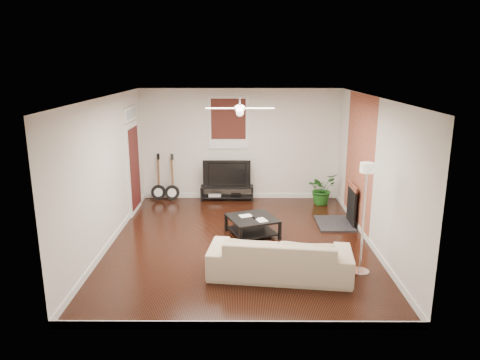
{
  "coord_description": "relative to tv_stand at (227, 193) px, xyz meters",
  "views": [
    {
      "loc": [
        0.04,
        -8.24,
        3.4
      ],
      "look_at": [
        0.0,
        0.4,
        1.15
      ],
      "focal_mm": 33.75,
      "sensor_mm": 36.0,
      "label": 1
    }
  ],
  "objects": [
    {
      "name": "door_left",
      "position": [
        -2.12,
        -0.88,
        1.06
      ],
      "size": [
        0.08,
        1.0,
        2.5
      ],
      "primitive_type": "cube",
      "color": "white",
      "rests_on": "wall_left"
    },
    {
      "name": "coffee_table",
      "position": [
        0.59,
        -2.4,
        0.0
      ],
      "size": [
        1.15,
        1.15,
        0.37
      ],
      "primitive_type": "cube",
      "rotation": [
        0.0,
        0.0,
        0.37
      ],
      "color": "black",
      "rests_on": "floor"
    },
    {
      "name": "brick_accent",
      "position": [
        2.83,
        -1.78,
        1.21
      ],
      "size": [
        0.02,
        2.2,
        2.8
      ],
      "primitive_type": "cube",
      "color": "#AF5538",
      "rests_on": "floor"
    },
    {
      "name": "window_back",
      "position": [
        0.04,
        0.19,
        1.76
      ],
      "size": [
        1.0,
        0.06,
        1.3
      ],
      "primitive_type": "cube",
      "color": "#3A1910",
      "rests_on": "wall_back"
    },
    {
      "name": "potted_plant",
      "position": [
        2.35,
        -0.3,
        0.2
      ],
      "size": [
        0.92,
        0.91,
        0.78
      ],
      "primitive_type": "imported",
      "rotation": [
        0.0,
        0.0,
        0.68
      ],
      "color": "#1C5718",
      "rests_on": "floor"
    },
    {
      "name": "room",
      "position": [
        0.34,
        -2.78,
        1.21
      ],
      "size": [
        5.01,
        6.01,
        2.81
      ],
      "color": "black",
      "rests_on": "ground"
    },
    {
      "name": "guitar_left",
      "position": [
        -1.74,
        -0.03,
        0.42
      ],
      "size": [
        0.4,
        0.3,
        1.2
      ],
      "primitive_type": null,
      "rotation": [
        0.0,
        0.0,
        0.1
      ],
      "color": "black",
      "rests_on": "floor"
    },
    {
      "name": "tv",
      "position": [
        0.0,
        0.02,
        0.53
      ],
      "size": [
        1.19,
        0.16,
        0.69
      ],
      "primitive_type": "imported",
      "color": "black",
      "rests_on": "tv_stand"
    },
    {
      "name": "floor_lamp",
      "position": [
        2.35,
        -4.1,
        0.76
      ],
      "size": [
        0.35,
        0.35,
        1.89
      ],
      "primitive_type": null,
      "rotation": [
        0.0,
        0.0,
        -0.13
      ],
      "color": "silver",
      "rests_on": "floor"
    },
    {
      "name": "guitar_right",
      "position": [
        -1.39,
        -0.06,
        0.42
      ],
      "size": [
        0.42,
        0.33,
        1.2
      ],
      "primitive_type": null,
      "rotation": [
        0.0,
        0.0,
        0.21
      ],
      "color": "black",
      "rests_on": "floor"
    },
    {
      "name": "tv_stand",
      "position": [
        0.0,
        0.0,
        0.0
      ],
      "size": [
        1.33,
        0.35,
        0.37
      ],
      "primitive_type": "cube",
      "color": "black",
      "rests_on": "floor"
    },
    {
      "name": "fireplace",
      "position": [
        2.54,
        -1.78,
        0.27
      ],
      "size": [
        0.8,
        1.1,
        0.92
      ],
      "primitive_type": "cube",
      "color": "black",
      "rests_on": "floor"
    },
    {
      "name": "sofa",
      "position": [
        1.0,
        -4.2,
        0.15
      ],
      "size": [
        2.41,
        1.19,
        0.68
      ],
      "primitive_type": "imported",
      "rotation": [
        0.0,
        0.0,
        3.02
      ],
      "color": "tan",
      "rests_on": "floor"
    },
    {
      "name": "ceiling_fan",
      "position": [
        0.34,
        -2.78,
        2.41
      ],
      "size": [
        1.24,
        1.24,
        0.32
      ],
      "primitive_type": null,
      "color": "white",
      "rests_on": "ceiling"
    }
  ]
}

